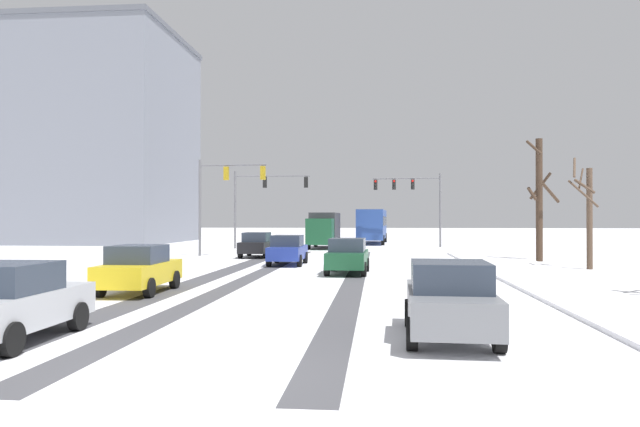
% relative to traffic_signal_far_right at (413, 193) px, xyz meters
% --- Properties ---
extents(ground_plane, '(300.00, 300.00, 0.00)m').
position_rel_traffic_signal_far_right_xyz_m(ground_plane, '(-6.33, -43.82, -4.79)').
color(ground_plane, white).
extents(wheel_track_left_lane, '(1.11, 37.02, 0.01)m').
position_rel_traffic_signal_far_right_xyz_m(wheel_track_left_lane, '(-10.30, -26.99, -4.79)').
color(wheel_track_left_lane, '#4C4C51').
rests_on(wheel_track_left_lane, ground).
extents(wheel_track_right_lane, '(0.87, 37.02, 0.01)m').
position_rel_traffic_signal_far_right_xyz_m(wheel_track_right_lane, '(-8.51, -26.99, -4.79)').
color(wheel_track_right_lane, '#4C4C51').
rests_on(wheel_track_right_lane, ground).
extents(wheel_track_center, '(0.85, 37.02, 0.01)m').
position_rel_traffic_signal_far_right_xyz_m(wheel_track_center, '(-4.08, -26.99, -4.79)').
color(wheel_track_center, '#4C4C51').
rests_on(wheel_track_center, ground).
extents(sidewalk_kerb_right, '(4.00, 37.02, 0.12)m').
position_rel_traffic_signal_far_right_xyz_m(sidewalk_kerb_right, '(3.81, -28.67, -4.73)').
color(sidewalk_kerb_right, white).
rests_on(sidewalk_kerb_right, ground).
extents(traffic_signal_far_right, '(6.08, 0.65, 6.50)m').
position_rel_traffic_signal_far_right_xyz_m(traffic_signal_far_right, '(0.00, 0.00, 0.00)').
color(traffic_signal_far_right, slate).
rests_on(traffic_signal_far_right, ground).
extents(traffic_signal_far_left, '(6.41, 0.49, 6.50)m').
position_rel_traffic_signal_far_right_xyz_m(traffic_signal_far_left, '(-12.85, -4.09, -0.13)').
color(traffic_signal_far_left, slate).
rests_on(traffic_signal_far_left, ground).
extents(traffic_signal_near_left, '(4.68, 0.53, 6.50)m').
position_rel_traffic_signal_far_right_xyz_m(traffic_signal_near_left, '(-13.49, -14.23, -0.21)').
color(traffic_signal_near_left, slate).
rests_on(traffic_signal_near_left, ground).
extents(car_black_lead, '(1.86, 4.11, 1.62)m').
position_rel_traffic_signal_far_right_xyz_m(car_black_lead, '(-10.94, -15.16, -3.98)').
color(car_black_lead, black).
rests_on(car_black_lead, ground).
extents(car_blue_second, '(1.84, 4.10, 1.62)m').
position_rel_traffic_signal_far_right_xyz_m(car_blue_second, '(-7.98, -21.38, -3.98)').
color(car_blue_second, '#233899').
rests_on(car_blue_second, ground).
extents(car_dark_green_third, '(1.94, 4.15, 1.62)m').
position_rel_traffic_signal_far_right_xyz_m(car_dark_green_third, '(-4.49, -26.22, -3.98)').
color(car_dark_green_third, '#194C2D').
rests_on(car_dark_green_third, ground).
extents(car_yellow_cab_fourth, '(1.91, 4.14, 1.62)m').
position_rel_traffic_signal_far_right_xyz_m(car_yellow_cab_fourth, '(-11.18, -33.84, -3.98)').
color(car_yellow_cab_fourth, yellow).
rests_on(car_yellow_cab_fourth, ground).
extents(car_grey_fifth, '(1.95, 4.16, 1.62)m').
position_rel_traffic_signal_far_right_xyz_m(car_grey_fifth, '(-1.64, -40.63, -3.98)').
color(car_grey_fifth, slate).
rests_on(car_grey_fifth, ground).
extents(car_silver_sixth, '(1.90, 4.13, 1.62)m').
position_rel_traffic_signal_far_right_xyz_m(car_silver_sixth, '(-10.62, -41.86, -3.98)').
color(car_silver_sixth, '#B7BABF').
rests_on(car_silver_sixth, ground).
extents(bus_oncoming, '(3.04, 11.10, 3.38)m').
position_rel_traffic_signal_far_right_xyz_m(bus_oncoming, '(-3.61, 7.11, -2.80)').
color(bus_oncoming, '#284793').
rests_on(bus_oncoming, ground).
extents(box_truck_delivery, '(2.44, 7.45, 3.02)m').
position_rel_traffic_signal_far_right_xyz_m(box_truck_delivery, '(-7.67, -2.76, -3.16)').
color(box_truck_delivery, '#194C2D').
rests_on(box_truck_delivery, ground).
extents(bare_tree_sidewalk_mid, '(1.22, 1.99, 5.64)m').
position_rel_traffic_signal_far_right_xyz_m(bare_tree_sidewalk_mid, '(7.28, -22.70, -1.98)').
color(bare_tree_sidewalk_mid, brown).
rests_on(bare_tree_sidewalk_mid, ground).
extents(bare_tree_sidewalk_far, '(1.94, 2.02, 7.23)m').
position_rel_traffic_signal_far_right_xyz_m(bare_tree_sidewalk_far, '(6.38, -17.25, -1.03)').
color(bare_tree_sidewalk_far, '#423023').
rests_on(bare_tree_sidewalk_far, ground).
extents(office_building_far_left_block, '(18.85, 17.60, 22.02)m').
position_rel_traffic_signal_far_right_xyz_m(office_building_far_left_block, '(-33.46, 7.42, 6.23)').
color(office_building_far_left_block, gray).
rests_on(office_building_far_left_block, ground).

